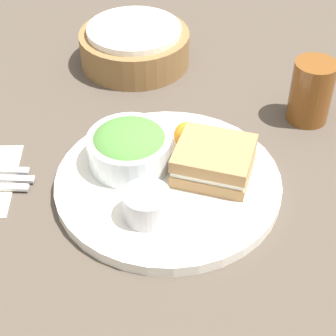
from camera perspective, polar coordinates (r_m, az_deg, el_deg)
The scene contains 8 objects.
ground_plane at distance 0.83m, azimuth -0.00°, elevation -1.94°, with size 4.00×4.00×0.00m, color #4C4238.
plate at distance 0.82m, azimuth -0.00°, elevation -1.50°, with size 0.33×0.33×0.02m, color white.
sandwich at distance 0.81m, azimuth 4.69°, elevation 0.77°, with size 0.13×0.13×0.05m.
salad_bowl at distance 0.83m, azimuth -3.93°, elevation 2.20°, with size 0.12×0.12×0.06m.
dressing_cup at distance 0.75m, azimuth -2.17°, elevation -3.75°, with size 0.06×0.06×0.04m, color #B7B7BC.
orange_wedge at distance 0.86m, azimuth 1.99°, elevation 3.33°, with size 0.04×0.04×0.04m, color orange.
drink_glass at distance 0.96m, azimuth 14.34°, elevation 7.54°, with size 0.07×0.07×0.11m, color brown.
bread_basket at distance 1.09m, azimuth -3.41°, elevation 12.30°, with size 0.21×0.21×0.07m.
Camera 1 is at (-0.02, -0.60, 0.57)m, focal length 60.00 mm.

